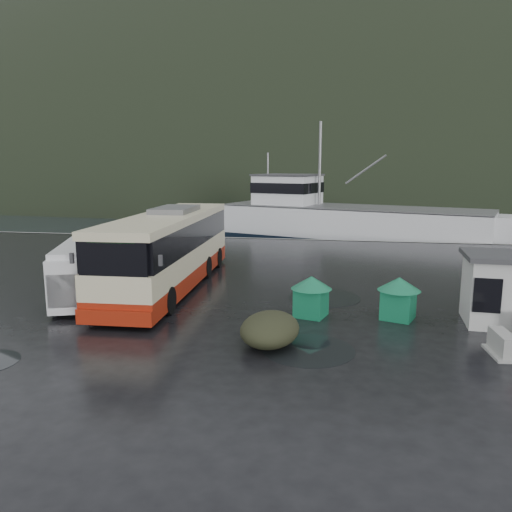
% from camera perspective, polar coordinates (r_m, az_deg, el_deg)
% --- Properties ---
extents(ground, '(160.00, 160.00, 0.00)m').
position_cam_1_polar(ground, '(19.40, -1.85, -6.73)').
color(ground, black).
rests_on(ground, ground).
extents(harbor_water, '(300.00, 180.00, 0.02)m').
position_cam_1_polar(harbor_water, '(128.34, 8.02, 7.79)').
color(harbor_water, black).
rests_on(harbor_water, ground).
extents(quay_edge, '(160.00, 0.60, 1.50)m').
position_cam_1_polar(quay_edge, '(38.76, 4.02, 1.93)').
color(quay_edge, '#999993').
rests_on(quay_edge, ground).
extents(headland, '(780.00, 540.00, 570.00)m').
position_cam_1_polar(headland, '(268.29, 11.09, 9.03)').
color(headland, black).
rests_on(headland, ground).
extents(coach_bus, '(3.72, 13.25, 3.72)m').
position_cam_1_polar(coach_bus, '(24.10, -9.73, -3.45)').
color(coach_bus, beige).
rests_on(coach_bus, ground).
extents(white_van, '(3.85, 6.26, 2.47)m').
position_cam_1_polar(white_van, '(22.69, -18.68, -4.73)').
color(white_van, silver).
rests_on(white_van, ground).
extents(waste_bin_left, '(1.38, 1.38, 1.56)m').
position_cam_1_polar(waste_bin_left, '(19.35, 6.27, -6.83)').
color(waste_bin_left, '#136D46').
rests_on(waste_bin_left, ground).
extents(waste_bin_right, '(1.47, 1.47, 1.59)m').
position_cam_1_polar(waste_bin_right, '(19.65, 15.86, -6.90)').
color(waste_bin_right, '#136D46').
rests_on(waste_bin_right, ground).
extents(dome_tent, '(2.07, 2.76, 1.03)m').
position_cam_1_polar(dome_tent, '(16.34, 1.59, -10.07)').
color(dome_tent, '#2A2C1A').
rests_on(dome_tent, ground).
extents(ticket_kiosk, '(3.49, 2.74, 2.60)m').
position_cam_1_polar(ticket_kiosk, '(20.44, 26.82, -6.97)').
color(ticket_kiosk, beige).
rests_on(ticket_kiosk, ground).
extents(jersey_barrier_a, '(0.82, 1.48, 0.71)m').
position_cam_1_polar(jersey_barrier_a, '(17.20, 26.24, -10.11)').
color(jersey_barrier_a, '#999993').
rests_on(jersey_barrier_a, ground).
extents(fishing_trawler, '(27.86, 14.61, 10.96)m').
position_cam_1_polar(fishing_trawler, '(45.32, 10.87, 3.00)').
color(fishing_trawler, silver).
rests_on(fishing_trawler, ground).
extents(puddles, '(12.21, 11.53, 0.01)m').
position_cam_1_polar(puddles, '(18.28, 1.47, -7.79)').
color(puddles, black).
rests_on(puddles, ground).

